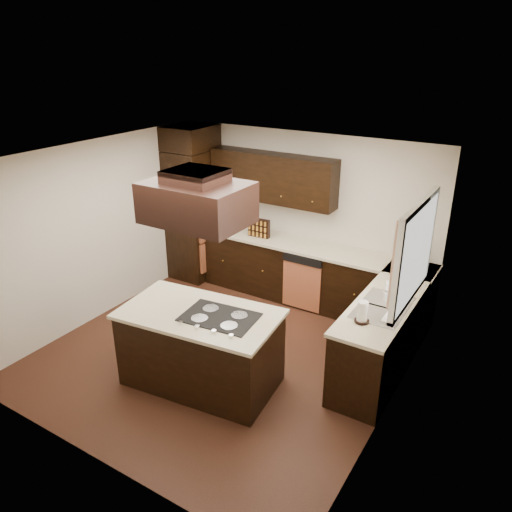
% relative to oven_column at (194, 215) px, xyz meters
% --- Properties ---
extents(floor, '(4.20, 4.20, 0.02)m').
position_rel_oven_column_xyz_m(floor, '(1.78, -1.71, -1.07)').
color(floor, '#512B1B').
rests_on(floor, ground).
extents(ceiling, '(4.20, 4.20, 0.02)m').
position_rel_oven_column_xyz_m(ceiling, '(1.78, -1.71, 1.45)').
color(ceiling, white).
rests_on(ceiling, ground).
extents(wall_back, '(4.20, 0.02, 2.50)m').
position_rel_oven_column_xyz_m(wall_back, '(1.78, 0.40, 0.19)').
color(wall_back, beige).
rests_on(wall_back, ground).
extents(wall_front, '(4.20, 0.02, 2.50)m').
position_rel_oven_column_xyz_m(wall_front, '(1.78, -3.81, 0.19)').
color(wall_front, beige).
rests_on(wall_front, ground).
extents(wall_left, '(0.02, 4.20, 2.50)m').
position_rel_oven_column_xyz_m(wall_left, '(-0.33, -1.71, 0.19)').
color(wall_left, beige).
rests_on(wall_left, ground).
extents(wall_right, '(0.02, 4.20, 2.50)m').
position_rel_oven_column_xyz_m(wall_right, '(3.88, -1.71, 0.19)').
color(wall_right, beige).
rests_on(wall_right, ground).
extents(oven_column, '(0.65, 0.75, 2.12)m').
position_rel_oven_column_xyz_m(oven_column, '(0.00, 0.00, 0.00)').
color(oven_column, black).
rests_on(oven_column, floor).
extents(wall_oven_face, '(0.05, 0.62, 0.78)m').
position_rel_oven_column_xyz_m(wall_oven_face, '(0.35, 0.00, 0.06)').
color(wall_oven_face, '#BB633E').
rests_on(wall_oven_face, oven_column).
extents(base_cabinets_back, '(2.93, 0.60, 0.88)m').
position_rel_oven_column_xyz_m(base_cabinets_back, '(1.81, 0.09, -0.62)').
color(base_cabinets_back, black).
rests_on(base_cabinets_back, floor).
extents(base_cabinets_right, '(0.60, 2.40, 0.88)m').
position_rel_oven_column_xyz_m(base_cabinets_right, '(3.58, -0.80, -0.62)').
color(base_cabinets_right, black).
rests_on(base_cabinets_right, floor).
extents(countertop_back, '(2.93, 0.63, 0.04)m').
position_rel_oven_column_xyz_m(countertop_back, '(1.81, 0.08, -0.16)').
color(countertop_back, beige).
rests_on(countertop_back, base_cabinets_back).
extents(countertop_right, '(0.63, 2.40, 0.04)m').
position_rel_oven_column_xyz_m(countertop_right, '(3.56, -0.80, -0.16)').
color(countertop_right, beige).
rests_on(countertop_right, base_cabinets_right).
extents(upper_cabinets, '(2.00, 0.34, 0.72)m').
position_rel_oven_column_xyz_m(upper_cabinets, '(1.34, 0.23, 0.75)').
color(upper_cabinets, black).
rests_on(upper_cabinets, wall_back).
extents(dishwasher_front, '(0.60, 0.05, 0.72)m').
position_rel_oven_column_xyz_m(dishwasher_front, '(2.10, -0.20, -0.66)').
color(dishwasher_front, '#BB633E').
rests_on(dishwasher_front, floor).
extents(window_frame, '(0.06, 1.32, 1.12)m').
position_rel_oven_column_xyz_m(window_frame, '(3.85, -1.16, 0.59)').
color(window_frame, white).
rests_on(window_frame, wall_right).
extents(window_pane, '(0.00, 1.20, 1.00)m').
position_rel_oven_column_xyz_m(window_pane, '(3.87, -1.16, 0.59)').
color(window_pane, white).
rests_on(window_pane, wall_right).
extents(curtain_left, '(0.02, 0.34, 0.90)m').
position_rel_oven_column_xyz_m(curtain_left, '(3.79, -1.57, 0.64)').
color(curtain_left, '#FEE3C3').
rests_on(curtain_left, wall_right).
extents(curtain_right, '(0.02, 0.34, 0.90)m').
position_rel_oven_column_xyz_m(curtain_right, '(3.79, -0.74, 0.64)').
color(curtain_right, '#FEE3C3').
rests_on(curtain_right, wall_right).
extents(sink_rim, '(0.52, 0.84, 0.01)m').
position_rel_oven_column_xyz_m(sink_rim, '(3.58, -1.16, -0.14)').
color(sink_rim, silver).
rests_on(sink_rim, countertop_right).
extents(island, '(1.79, 1.11, 0.88)m').
position_rel_oven_column_xyz_m(island, '(1.89, -2.32, -0.62)').
color(island, black).
rests_on(island, floor).
extents(island_top, '(1.85, 1.18, 0.04)m').
position_rel_oven_column_xyz_m(island_top, '(1.89, -2.32, -0.16)').
color(island_top, beige).
rests_on(island_top, island).
extents(cooktop, '(0.86, 0.62, 0.01)m').
position_rel_oven_column_xyz_m(cooktop, '(2.14, -2.29, -0.13)').
color(cooktop, black).
rests_on(cooktop, island_top).
extents(range_hood, '(1.05, 0.72, 0.42)m').
position_rel_oven_column_xyz_m(range_hood, '(1.88, -2.25, 1.10)').
color(range_hood, black).
rests_on(range_hood, ceiling).
extents(hood_duct, '(0.55, 0.50, 0.13)m').
position_rel_oven_column_xyz_m(hood_duct, '(1.88, -2.25, 1.38)').
color(hood_duct, black).
rests_on(hood_duct, ceiling).
extents(blender_base, '(0.15, 0.15, 0.10)m').
position_rel_oven_column_xyz_m(blender_base, '(0.73, 0.01, -0.09)').
color(blender_base, silver).
rests_on(blender_base, countertop_back).
extents(blender_pitcher, '(0.13, 0.13, 0.26)m').
position_rel_oven_column_xyz_m(blender_pitcher, '(0.73, 0.01, 0.09)').
color(blender_pitcher, silver).
rests_on(blender_pitcher, blender_base).
extents(spice_rack, '(0.34, 0.11, 0.28)m').
position_rel_oven_column_xyz_m(spice_rack, '(1.23, 0.02, 0.00)').
color(spice_rack, black).
rests_on(spice_rack, countertop_back).
extents(mixing_bowl, '(0.24, 0.24, 0.06)m').
position_rel_oven_column_xyz_m(mixing_bowl, '(0.62, 0.08, -0.11)').
color(mixing_bowl, white).
rests_on(mixing_bowl, countertop_back).
extents(soap_bottle, '(0.11, 0.11, 0.19)m').
position_rel_oven_column_xyz_m(soap_bottle, '(3.51, -0.73, -0.05)').
color(soap_bottle, white).
rests_on(soap_bottle, countertop_right).
extents(paper_towel, '(0.14, 0.14, 0.24)m').
position_rel_oven_column_xyz_m(paper_towel, '(3.49, -1.58, -0.02)').
color(paper_towel, white).
rests_on(paper_towel, countertop_right).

